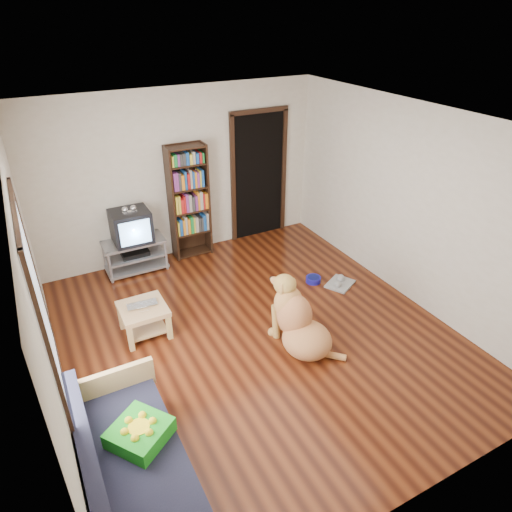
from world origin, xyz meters
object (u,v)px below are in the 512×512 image
crt_tv (131,225)px  coffee_table (144,315)px  green_cushion (140,433)px  dog (298,323)px  laptop (143,307)px  sofa (134,473)px  tv_stand (135,254)px  bookshelf (189,196)px  grey_rag (340,284)px  dog_bowl (313,279)px

crt_tv → coffee_table: 1.69m
green_cushion → dog: (2.09, 0.81, -0.16)m
laptop → crt_tv: bearing=83.4°
green_cushion → sofa: sofa is taller
tv_stand → bookshelf: size_ratio=0.50×
green_cushion → crt_tv: bearing=40.5°
tv_stand → grey_rag: bearing=-36.0°
dog_bowl → coffee_table: size_ratio=0.40×
bookshelf → dog: (0.29, -2.74, -0.67)m
grey_rag → dog: 1.55m
green_cushion → dog_bowl: (3.05, 1.89, -0.45)m
grey_rag → tv_stand: bearing=144.0°
green_cushion → laptop: 1.93m
grey_rag → crt_tv: bearing=143.7°
dog → laptop: bearing=146.1°
green_cushion → sofa: bearing=-161.3°
laptop → bookshelf: bearing=57.7°
coffee_table → dog: bearing=-34.6°
laptop → crt_tv: size_ratio=0.62×
dog_bowl → tv_stand: size_ratio=0.24×
crt_tv → dog: (1.24, -2.67, -0.41)m
crt_tv → bookshelf: bearing=4.3°
dog_bowl → dog: size_ratio=0.21×
crt_tv → laptop: bearing=-100.9°
grey_rag → coffee_table: size_ratio=0.73×
grey_rag → crt_tv: crt_tv is taller
dog_bowl → grey_rag: (0.30, -0.25, -0.03)m
green_cushion → coffee_table: bearing=38.3°
green_cushion → tv_stand: green_cushion is taller
laptop → grey_rag: (2.82, -0.21, -0.40)m
crt_tv → dog: 2.97m
grey_rag → dog: dog is taller
dog_bowl → grey_rag: size_ratio=0.55×
tv_stand → coffee_table: tv_stand is taller
dog_bowl → sofa: size_ratio=0.12×
dog → tv_stand: bearing=115.0°
laptop → dog: dog is taller
laptop → dog: (1.55, -1.04, -0.08)m
laptop → dog_bowl: size_ratio=1.64×
laptop → tv_stand: size_ratio=0.40×
grey_rag → crt_tv: size_ratio=0.69×
crt_tv → sofa: bearing=-104.9°
sofa → crt_tv: bearing=75.1°
laptop → bookshelf: (1.26, 1.70, 0.59)m
bookshelf → dog: bookshelf is taller
sofa → coffee_table: sofa is taller
coffee_table → bookshelf: bearing=52.9°
laptop → dog: bearing=-29.6°
bookshelf → sofa: size_ratio=1.00×
laptop → sofa: 2.13m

